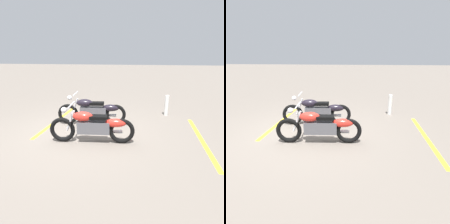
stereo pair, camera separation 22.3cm
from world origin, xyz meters
TOP-DOWN VIEW (x-y plane):
  - ground_plane at (0.00, 0.00)m, footprint 60.00×60.00m
  - motorcycle_bright_foreground at (0.62, -0.65)m, footprint 2.23×0.62m
  - motorcycle_dark_foreground at (0.32, 0.67)m, footprint 2.23×0.62m
  - bollard_post at (2.82, 1.89)m, footprint 0.14×0.14m
  - parking_stripe_near at (-1.03, 0.87)m, footprint 0.29×3.20m
  - parking_stripe_mid at (3.50, -0.13)m, footprint 0.29×3.20m

SIDE VIEW (x-z plane):
  - ground_plane at x=0.00m, z-range 0.00..0.00m
  - parking_stripe_near at x=-1.03m, z-range 0.00..0.01m
  - parking_stripe_mid at x=3.50m, z-range 0.00..0.01m
  - bollard_post at x=2.82m, z-range 0.00..0.77m
  - motorcycle_bright_foreground at x=0.62m, z-range -0.06..0.98m
  - motorcycle_dark_foreground at x=0.32m, z-range -0.06..0.98m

